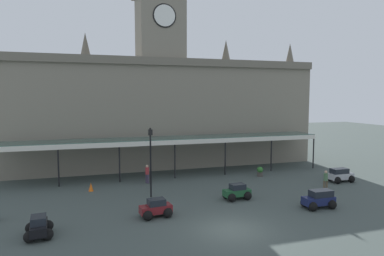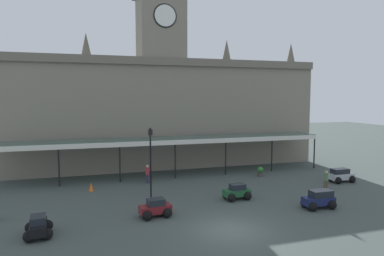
# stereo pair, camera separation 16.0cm
# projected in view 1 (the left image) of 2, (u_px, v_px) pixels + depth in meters

# --- Properties ---
(ground_plane) EXTENTS (140.00, 140.00, 0.00)m
(ground_plane) POSITION_uv_depth(u_px,v_px,m) (231.00, 230.00, 19.89)
(ground_plane) COLOR #404A46
(station_building) EXTENTS (35.05, 5.91, 19.75)m
(station_building) POSITION_uv_depth(u_px,v_px,m) (160.00, 106.00, 38.14)
(station_building) COLOR gray
(station_building) RESTS_ON ground
(entrance_canopy) EXTENTS (31.32, 3.26, 3.76)m
(entrance_canopy) POSITION_uv_depth(u_px,v_px,m) (172.00, 139.00, 33.49)
(entrance_canopy) COLOR #38564C
(entrance_canopy) RESTS_ON ground
(car_navy_estate) EXTENTS (2.26, 1.55, 1.27)m
(car_navy_estate) POSITION_uv_depth(u_px,v_px,m) (319.00, 200.00, 23.80)
(car_navy_estate) COLOR #19214C
(car_navy_estate) RESTS_ON ground
(car_black_sedan) EXTENTS (1.64, 2.12, 1.19)m
(car_black_sedan) POSITION_uv_depth(u_px,v_px,m) (39.00, 228.00, 18.90)
(car_black_sedan) COLOR black
(car_black_sedan) RESTS_ON ground
(car_maroon_sedan) EXTENTS (2.14, 1.67, 1.19)m
(car_maroon_sedan) POSITION_uv_depth(u_px,v_px,m) (156.00, 209.00, 22.05)
(car_maroon_sedan) COLOR maroon
(car_maroon_sedan) RESTS_ON ground
(car_green_sedan) EXTENTS (2.11, 1.62, 1.19)m
(car_green_sedan) POSITION_uv_depth(u_px,v_px,m) (237.00, 193.00, 25.85)
(car_green_sedan) COLOR #1E512D
(car_green_sedan) RESTS_ON ground
(car_silver_estate) EXTENTS (2.26, 1.56, 1.27)m
(car_silver_estate) POSITION_uv_depth(u_px,v_px,m) (341.00, 176.00, 31.11)
(car_silver_estate) COLOR #B2B5BA
(car_silver_estate) RESTS_ON ground
(pedestrian_near_entrance) EXTENTS (0.34, 0.34, 1.67)m
(pedestrian_near_entrance) POSITION_uv_depth(u_px,v_px,m) (147.00, 173.00, 30.61)
(pedestrian_near_entrance) COLOR #3F384C
(pedestrian_near_entrance) RESTS_ON ground
(pedestrian_crossing_forecourt) EXTENTS (0.38, 0.34, 1.67)m
(pedestrian_crossing_forecourt) POSITION_uv_depth(u_px,v_px,m) (326.00, 180.00, 28.31)
(pedestrian_crossing_forecourt) COLOR brown
(pedestrian_crossing_forecourt) RESTS_ON ground
(victorian_lamppost) EXTENTS (0.30, 0.30, 5.42)m
(victorian_lamppost) POSITION_uv_depth(u_px,v_px,m) (151.00, 155.00, 26.20)
(victorian_lamppost) COLOR black
(victorian_lamppost) RESTS_ON ground
(traffic_cone) EXTENTS (0.40, 0.40, 0.70)m
(traffic_cone) POSITION_uv_depth(u_px,v_px,m) (91.00, 187.00, 28.09)
(traffic_cone) COLOR orange
(traffic_cone) RESTS_ON ground
(planter_near_kerb) EXTENTS (0.60, 0.60, 0.96)m
(planter_near_kerb) POSITION_uv_depth(u_px,v_px,m) (260.00, 171.00, 33.29)
(planter_near_kerb) COLOR #47423D
(planter_near_kerb) RESTS_ON ground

